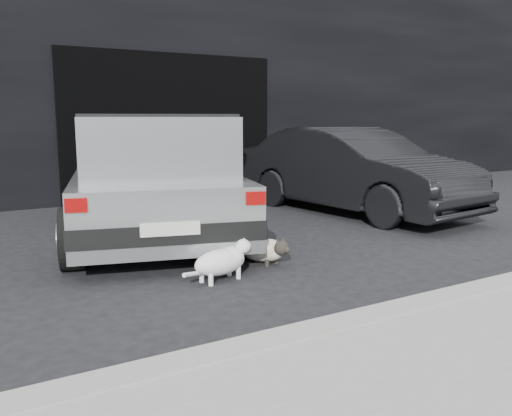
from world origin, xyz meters
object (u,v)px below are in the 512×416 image
silver_hatchback (152,171)px  cat_siamese (263,250)px  cat_white (223,260)px  second_car (354,170)px

silver_hatchback → cat_siamese: bearing=-58.3°
cat_white → second_car: bearing=111.1°
second_car → cat_siamese: second_car is taller
cat_siamese → silver_hatchback: bearing=-91.6°
silver_hatchback → second_car: size_ratio=1.10×
second_car → cat_siamese: (-2.78, -1.82, -0.52)m
cat_siamese → cat_white: (-0.62, -0.32, 0.05)m
cat_white → cat_siamese: bearing=106.1°
second_car → cat_white: size_ratio=5.08×
cat_white → silver_hatchback: bearing=165.8°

